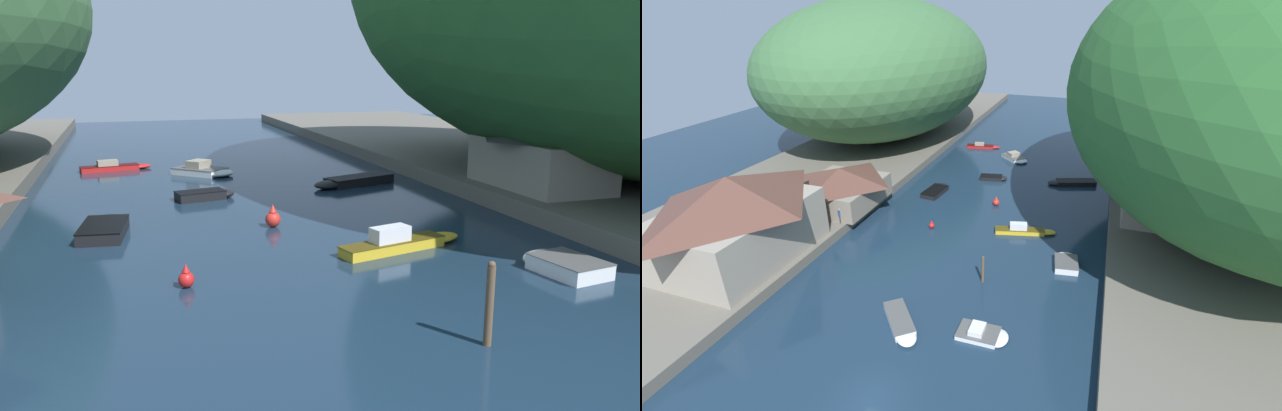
{
  "view_description": "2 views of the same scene",
  "coord_description": "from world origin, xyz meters",
  "views": [
    {
      "loc": [
        -6.71,
        -0.73,
        7.9
      ],
      "look_at": [
        2.08,
        27.14,
        1.35
      ],
      "focal_mm": 35.0,
      "sensor_mm": 36.0,
      "label": 1
    },
    {
      "loc": [
        11.02,
        -15.41,
        21.68
      ],
      "look_at": [
        -2.81,
        25.19,
        1.2
      ],
      "focal_mm": 24.0,
      "sensor_mm": 36.0,
      "label": 2
    }
  ],
  "objects": [
    {
      "name": "boat_cabin_cruiser",
      "position": [
        -1.14,
        45.44,
        0.33
      ],
      "size": [
        4.83,
        4.78,
        1.05
      ],
      "rotation": [
        0.0,
        0.0,
        3.94
      ],
      "color": "white",
      "rests_on": "water_surface"
    },
    {
      "name": "channel_buoy_near",
      "position": [
        0.16,
        28.92,
        0.45
      ],
      "size": [
        0.77,
        0.77,
        1.16
      ],
      "color": "red",
      "rests_on": "water_surface"
    },
    {
      "name": "mooring_post_middle",
      "position": [
        2.94,
        13.77,
        1.28
      ],
      "size": [
        0.24,
        0.24,
        2.55
      ],
      "color": "brown",
      "rests_on": "water_surface"
    },
    {
      "name": "channel_buoy_far",
      "position": [
        -4.88,
        21.31,
        0.35
      ],
      "size": [
        0.59,
        0.59,
        0.89
      ],
      "color": "red",
      "rests_on": "water_surface"
    },
    {
      "name": "right_bank_cottage",
      "position": [
        16.24,
        29.65,
        2.95
      ],
      "size": [
        5.02,
        8.6,
        3.78
      ],
      "color": "gray",
      "rests_on": "right_bank"
    },
    {
      "name": "boat_near_quay",
      "position": [
        7.74,
        38.21,
        0.29
      ],
      "size": [
        6.44,
        3.63,
        0.58
      ],
      "rotation": [
        0.0,
        0.0,
        1.91
      ],
      "color": "black",
      "rests_on": "water_surface"
    },
    {
      "name": "boat_small_dinghy",
      "position": [
        -7.85,
        30.22,
        0.3
      ],
      "size": [
        2.48,
        4.91,
        0.6
      ],
      "rotation": [
        0.0,
        0.0,
        6.16
      ],
      "color": "black",
      "rests_on": "water_surface"
    },
    {
      "name": "right_bank",
      "position": [
        23.84,
        30.0,
        0.5
      ],
      "size": [
        22.0,
        120.0,
        1.0
      ],
      "color": "#666056",
      "rests_on": "ground"
    },
    {
      "name": "boat_yellow_tender",
      "position": [
        4.74,
        23.37,
        0.34
      ],
      "size": [
        6.36,
        2.6,
        1.13
      ],
      "rotation": [
        0.0,
        0.0,
        4.96
      ],
      "color": "gold",
      "rests_on": "water_surface"
    },
    {
      "name": "boat_far_upstream",
      "position": [
        -2.09,
        36.69,
        0.27
      ],
      "size": [
        3.79,
        2.13,
        0.55
      ],
      "rotation": [
        0.0,
        0.0,
        4.91
      ],
      "color": "black",
      "rests_on": "water_surface"
    },
    {
      "name": "boat_mid_channel",
      "position": [
        9.39,
        18.75,
        0.31
      ],
      "size": [
        2.42,
        3.55,
        0.63
      ],
      "rotation": [
        0.0,
        0.0,
        0.15
      ],
      "color": "white",
      "rests_on": "water_surface"
    },
    {
      "name": "boat_white_cruiser",
      "position": [
        -7.4,
        49.61,
        0.27
      ],
      "size": [
        5.49,
        2.19,
        0.84
      ],
      "rotation": [
        0.0,
        0.0,
        4.9
      ],
      "color": "red",
      "rests_on": "water_surface"
    },
    {
      "name": "water_surface",
      "position": [
        0.0,
        30.0,
        0.0
      ],
      "size": [
        130.0,
        130.0,
        0.0
      ],
      "primitive_type": "plane",
      "color": "#192D42",
      "rests_on": "ground"
    }
  ]
}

